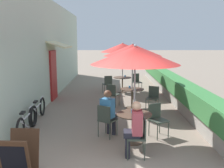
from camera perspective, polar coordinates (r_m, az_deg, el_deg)
name	(u,v)px	position (r m, az deg, el deg)	size (l,w,h in m)	color
cafe_facade_wall	(51,50)	(11.47, -13.73, 7.55)	(0.98, 14.41, 4.20)	#B2C1AD
planter_hedge	(169,84)	(11.66, 12.84, -0.07)	(0.60, 13.41, 1.01)	gray
patio_table_near	(133,121)	(6.24, 4.88, -8.32)	(0.87, 0.87, 0.74)	brown
patio_umbrella_near	(134,55)	(5.94, 5.11, 6.53)	(2.12, 2.12, 2.43)	#B7B7BC
cafe_chair_near_left	(105,118)	(6.56, -1.55, -7.83)	(0.55, 0.55, 0.87)	#384238
seated_patron_near_left	(108,111)	(6.60, -1.02, -6.17)	(0.48, 0.51, 1.25)	#23232D
cafe_chair_near_right	(139,134)	(5.53, 6.12, -11.35)	(0.41, 0.41, 0.87)	#384238
seated_patron_near_right	(134,127)	(5.47, 4.97, -9.69)	(0.41, 0.35, 1.25)	#23232D
cafe_chair_near_back	(156,117)	(6.75, 10.09, -7.48)	(0.54, 0.54, 0.87)	#384238
coffee_cup_near	(132,111)	(6.23, 4.54, -6.22)	(0.07, 0.07, 0.09)	teal
patio_table_mid	(131,93)	(9.31, 4.41, -2.16)	(0.87, 0.87, 0.74)	brown
patio_umbrella_mid	(132,50)	(9.11, 4.55, 7.74)	(2.12, 2.12, 2.43)	#B7B7BC
cafe_chair_mid_left	(152,96)	(9.17, 9.14, -2.78)	(0.53, 0.53, 0.87)	#384238
cafe_chair_mid_right	(111,93)	(9.54, -0.14, -2.15)	(0.53, 0.53, 0.87)	#384238
coffee_cup_mid	(129,87)	(9.40, 3.85, -0.68)	(0.07, 0.07, 0.09)	teal
patio_table_far	(122,81)	(12.17, 2.20, 0.74)	(0.87, 0.87, 0.74)	brown
patio_umbrella_far	(122,48)	(12.01, 2.25, 8.30)	(2.12, 2.12, 2.43)	#B7B7BC
cafe_chair_far_left	(136,81)	(12.53, 5.40, 0.74)	(0.50, 0.50, 0.87)	#384238
cafe_chair_far_right	(107,83)	(11.86, -1.19, 0.25)	(0.50, 0.50, 0.87)	#384238
coffee_cup_far	(124,76)	(12.22, 2.80, 1.82)	(0.07, 0.07, 0.09)	teal
bicycle_leaning	(26,122)	(7.22, -19.13, -8.29)	(0.14, 1.71, 0.71)	black
bicycle_second	(37,110)	(8.29, -16.68, -5.82)	(0.14, 1.71, 0.71)	black
menu_board	(19,160)	(4.86, -20.49, -15.89)	(0.58, 0.66, 0.93)	#422819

